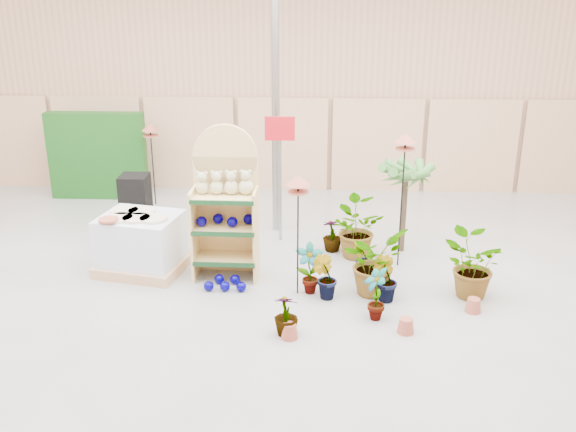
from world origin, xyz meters
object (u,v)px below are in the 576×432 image
display_shelf (226,208)px  bird_table_front (298,184)px  pallet_stack (141,243)px  potted_plant_2 (373,261)px

display_shelf → bird_table_front: 1.43m
pallet_stack → potted_plant_2: size_ratio=1.49×
pallet_stack → potted_plant_2: (3.55, -0.62, 0.04)m
display_shelf → potted_plant_2: display_shelf is taller
potted_plant_2 → pallet_stack: bearing=170.0°
potted_plant_2 → display_shelf: bearing=164.8°
pallet_stack → display_shelf: bearing=10.9°
display_shelf → potted_plant_2: 2.35m
bird_table_front → potted_plant_2: 1.60m
pallet_stack → bird_table_front: bearing=-3.9°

